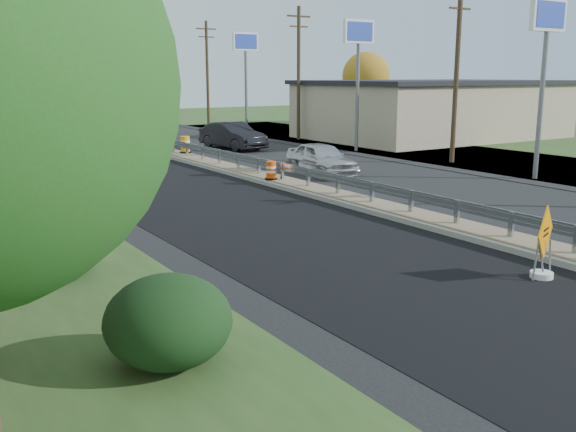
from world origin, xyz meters
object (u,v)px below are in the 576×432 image
barrel_median_far (185,145)px  car_dark_mid (232,136)px  barrel_shoulder_far (233,129)px  caution_sign (543,260)px  car_silver (321,159)px  barrel_median_mid (271,171)px

barrel_median_far → car_dark_mid: size_ratio=0.18×
barrel_median_far → barrel_shoulder_far: size_ratio=1.00×
caution_sign → car_silver: caution_sign is taller
barrel_median_far → car_silver: 10.14m
caution_sign → barrel_median_far: bearing=62.6°
caution_sign → car_dark_mid: caution_sign is taller
barrel_median_far → car_silver: car_silver is taller
barrel_shoulder_far → barrel_median_far: bearing=-129.3°
barrel_median_mid → barrel_shoulder_far: size_ratio=0.81×
caution_sign → barrel_shoulder_far: 37.95m
car_silver → car_dark_mid: (1.51, 11.84, 0.09)m
caution_sign → barrel_shoulder_far: (11.10, 36.29, 0.02)m
barrel_median_far → barrel_shoulder_far: barrel_median_far is taller
barrel_median_far → caution_sign: bearing=-95.1°
caution_sign → car_silver: (4.96, 15.75, 0.33)m
barrel_shoulder_far → car_dark_mid: car_dark_mid is taller
car_silver → caution_sign: bearing=-103.0°
barrel_median_mid → car_silver: 3.66m
caution_sign → barrel_median_far: size_ratio=1.80×
barrel_median_mid → barrel_shoulder_far: (9.62, 21.66, -0.14)m
barrel_median_mid → car_dark_mid: 13.90m
barrel_shoulder_far → car_dark_mid: 9.86m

